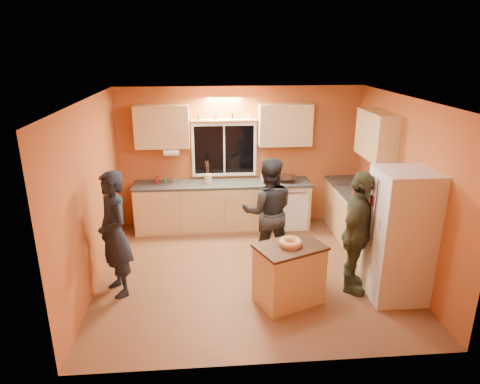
{
  "coord_description": "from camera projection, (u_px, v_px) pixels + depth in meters",
  "views": [
    {
      "loc": [
        -0.64,
        -5.75,
        3.29
      ],
      "look_at": [
        -0.14,
        0.4,
        1.16
      ],
      "focal_mm": 32.0,
      "sensor_mm": 36.0,
      "label": 1
    }
  ],
  "objects": [
    {
      "name": "person_left",
      "position": [
        114.0,
        234.0,
        5.74
      ],
      "size": [
        0.69,
        0.77,
        1.76
      ],
      "primitive_type": "imported",
      "rotation": [
        0.0,
        0.0,
        -1.03
      ],
      "color": "black",
      "rests_on": "ground"
    },
    {
      "name": "island",
      "position": [
        289.0,
        274.0,
        5.66
      ],
      "size": [
        1.02,
        0.87,
        0.83
      ],
      "rotation": [
        0.0,
        0.0,
        0.4
      ],
      "color": "tan",
      "rests_on": "ground"
    },
    {
      "name": "refrigerator",
      "position": [
        400.0,
        236.0,
        5.64
      ],
      "size": [
        0.72,
        0.7,
        1.8
      ],
      "primitive_type": "cube",
      "color": "silver",
      "rests_on": "ground"
    },
    {
      "name": "bundt_pastry",
      "position": [
        290.0,
        243.0,
        5.51
      ],
      "size": [
        0.31,
        0.31,
        0.09
      ],
      "primitive_type": "torus",
      "color": "tan",
      "rests_on": "island"
    },
    {
      "name": "ground",
      "position": [
        251.0,
        272.0,
        6.54
      ],
      "size": [
        4.5,
        4.5,
        0.0
      ],
      "primitive_type": "plane",
      "color": "brown",
      "rests_on": "ground"
    },
    {
      "name": "back_counter",
      "position": [
        242.0,
        205.0,
        8.0
      ],
      "size": [
        4.23,
        0.62,
        0.9
      ],
      "color": "tan",
      "rests_on": "ground"
    },
    {
      "name": "room_shell",
      "position": [
        257.0,
        163.0,
        6.41
      ],
      "size": [
        4.54,
        4.04,
        2.61
      ],
      "color": "#B1532D",
      "rests_on": "ground"
    },
    {
      "name": "right_counter",
      "position": [
        366.0,
        227.0,
        7.02
      ],
      "size": [
        0.62,
        1.84,
        0.9
      ],
      "color": "tan",
      "rests_on": "ground"
    },
    {
      "name": "potted_plant",
      "position": [
        368.0,
        193.0,
        6.79
      ],
      "size": [
        0.37,
        0.34,
        0.33
      ],
      "primitive_type": "imported",
      "rotation": [
        0.0,
        0.0,
        0.32
      ],
      "color": "gray",
      "rests_on": "right_counter"
    },
    {
      "name": "person_center",
      "position": [
        268.0,
        212.0,
        6.59
      ],
      "size": [
        0.85,
        0.67,
        1.71
      ],
      "primitive_type": "imported",
      "rotation": [
        0.0,
        0.0,
        3.11
      ],
      "color": "black",
      "rests_on": "ground"
    },
    {
      "name": "utensil_crock",
      "position": [
        208.0,
        179.0,
        7.77
      ],
      "size": [
        0.14,
        0.14,
        0.17
      ],
      "primitive_type": "cylinder",
      "color": "beige",
      "rests_on": "back_counter"
    },
    {
      "name": "red_box",
      "position": [
        357.0,
        193.0,
        7.16
      ],
      "size": [
        0.17,
        0.13,
        0.07
      ],
      "primitive_type": "cube",
      "rotation": [
        0.0,
        0.0,
        -0.09
      ],
      "color": "#B31B24",
      "rests_on": "right_counter"
    },
    {
      "name": "mixing_bowl",
      "position": [
        286.0,
        179.0,
        7.9
      ],
      "size": [
        0.44,
        0.44,
        0.09
      ],
      "primitive_type": "imported",
      "rotation": [
        0.0,
        0.0,
        -0.19
      ],
      "color": "black",
      "rests_on": "back_counter"
    },
    {
      "name": "person_right",
      "position": [
        357.0,
        233.0,
        5.8
      ],
      "size": [
        0.92,
        1.08,
        1.74
      ],
      "primitive_type": "imported",
      "rotation": [
        0.0,
        0.0,
        0.98
      ],
      "color": "#303421",
      "rests_on": "ground"
    }
  ]
}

